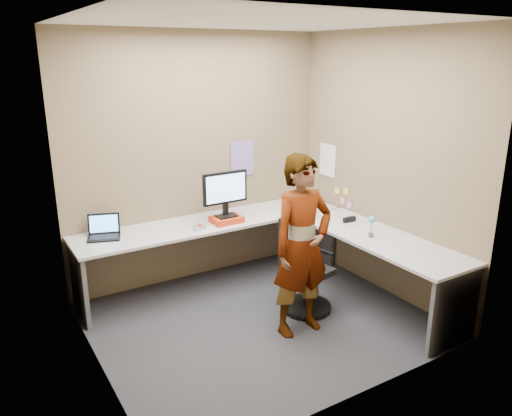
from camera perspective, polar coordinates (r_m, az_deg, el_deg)
ground at (r=4.90m, az=0.52°, el=-12.74°), size 3.00×3.00×0.00m
wall_back at (r=5.51m, az=-6.63°, el=5.57°), size 3.00×0.00×3.00m
wall_right at (r=5.32m, az=14.46°, el=4.72°), size 0.00×2.70×2.70m
wall_left at (r=3.85m, az=-18.78°, el=-0.32°), size 0.00×2.70×2.70m
ceiling at (r=4.26m, az=0.62°, el=20.59°), size 3.00×3.00×0.00m
desk at (r=5.16m, az=2.40°, el=-3.95°), size 2.98×2.58×0.73m
paper_ream at (r=5.32m, az=-3.38°, el=-1.31°), size 0.32×0.24×0.06m
monitor at (r=5.25m, az=-3.53°, el=2.03°), size 0.51×0.15×0.48m
laptop at (r=5.11m, az=-16.98°, el=-2.59°), size 0.37×0.34×0.22m
trackball_mouse at (r=5.13m, az=-6.48°, el=-2.19°), size 0.12×0.08×0.07m
origami at (r=5.34m, az=-4.79°, el=-1.32°), size 0.10×0.10×0.06m
stapler at (r=5.42m, az=10.62°, el=-1.29°), size 0.15×0.05×0.05m
flower at (r=4.98m, az=13.08°, el=-1.70°), size 0.07×0.07×0.22m
calendar_purple at (r=5.76m, az=-1.58°, el=5.67°), size 0.30×0.01×0.40m
calendar_white at (r=5.98m, az=8.18°, el=5.44°), size 0.01×0.28×0.38m
sticky_note_a at (r=5.79m, az=10.24°, el=1.91°), size 0.01×0.07×0.07m
sticky_note_b at (r=5.86m, az=9.86°, el=0.79°), size 0.01×0.07×0.07m
sticky_note_c at (r=5.78m, az=10.62°, el=0.31°), size 0.01×0.07×0.07m
sticky_note_d at (r=5.91m, az=9.27°, el=1.96°), size 0.01×0.07×0.07m
office_chair at (r=4.99m, az=5.38°, el=-7.35°), size 0.52×0.50×0.93m
person at (r=4.43m, az=5.28°, el=-4.36°), size 0.61×0.40×1.65m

